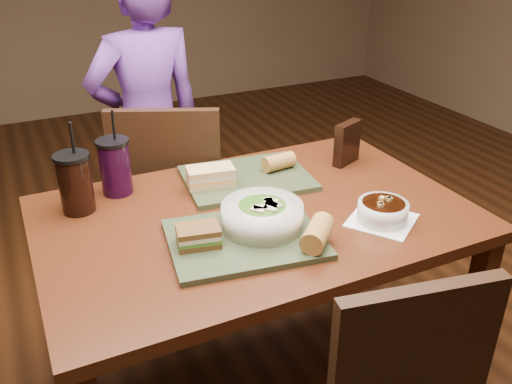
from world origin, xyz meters
TOP-DOWN VIEW (x-y plane):
  - dining_table at (0.00, 0.00)m, footprint 1.30×0.85m
  - chair_far at (-0.14, 0.59)m, footprint 0.54×0.56m
  - diner at (-0.08, 0.94)m, footprint 0.56×0.40m
  - tray_near at (-0.10, -0.14)m, footprint 0.46×0.38m
  - tray_far at (0.07, 0.22)m, footprint 0.45×0.37m
  - salad_bowl at (-0.03, -0.11)m, footprint 0.23×0.23m
  - soup_bowl at (0.32, -0.21)m, footprint 0.25×0.25m
  - sandwich_near at (-0.23, -0.12)m, footprint 0.13×0.10m
  - sandwich_far at (-0.07, 0.21)m, footprint 0.17×0.11m
  - baguette_near at (0.06, -0.26)m, footprint 0.14×0.14m
  - baguette_far at (0.19, 0.22)m, footprint 0.12×0.07m
  - cup_cola at (-0.49, 0.25)m, footprint 0.11×0.11m
  - cup_berry at (-0.35, 0.32)m, footprint 0.11×0.11m
  - chip_bag at (0.46, 0.19)m, footprint 0.12×0.08m

SIDE VIEW (x-z plane):
  - chair_far at x=-0.14m, z-range 0.05..1.01m
  - dining_table at x=0.00m, z-range 0.28..1.03m
  - diner at x=-0.08m, z-range 0.00..1.44m
  - tray_near at x=-0.10m, z-range 0.75..0.77m
  - tray_far at x=0.07m, z-range 0.75..0.77m
  - soup_bowl at x=0.32m, z-range 0.75..0.82m
  - sandwich_near at x=-0.23m, z-range 0.77..0.82m
  - baguette_far at x=0.19m, z-range 0.77..0.82m
  - sandwich_far at x=-0.07m, z-range 0.77..0.83m
  - baguette_near at x=0.06m, z-range 0.77..0.83m
  - salad_bowl at x=-0.03m, z-range 0.77..0.85m
  - chip_bag at x=0.46m, z-range 0.75..0.91m
  - cup_berry at x=-0.35m, z-range 0.70..0.99m
  - cup_cola at x=-0.49m, z-range 0.70..0.99m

